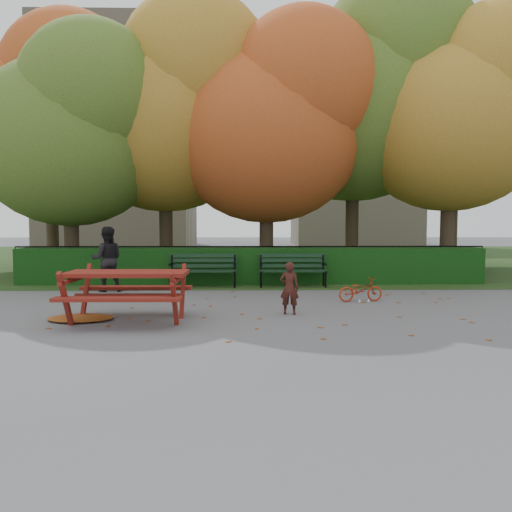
{
  "coord_description": "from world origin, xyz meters",
  "views": [
    {
      "loc": [
        -0.15,
        -9.6,
        1.76
      ],
      "look_at": [
        0.07,
        1.24,
        1.0
      ],
      "focal_mm": 35.0,
      "sensor_mm": 36.0,
      "label": 1
    }
  ],
  "objects_px": {
    "tree_e": "(464,112)",
    "bench_left": "(203,268)",
    "tree_a": "(77,128)",
    "tree_c": "(278,121)",
    "picnic_table": "(127,283)",
    "child": "(289,288)",
    "bench_right": "(292,267)",
    "tree_f": "(57,114)",
    "adult": "(107,259)",
    "tree_d": "(367,94)",
    "bicycle": "(360,290)",
    "tree_b": "(174,108)",
    "tree_g": "(465,127)"
  },
  "relations": [
    {
      "from": "adult",
      "to": "tree_g",
      "type": "bearing_deg",
      "value": -162.99
    },
    {
      "from": "adult",
      "to": "tree_c",
      "type": "bearing_deg",
      "value": -158.38
    },
    {
      "from": "tree_a",
      "to": "tree_e",
      "type": "xyz_separation_m",
      "value": [
        11.71,
        0.19,
        0.56
      ]
    },
    {
      "from": "tree_a",
      "to": "tree_c",
      "type": "bearing_deg",
      "value": 3.65
    },
    {
      "from": "tree_d",
      "to": "tree_f",
      "type": "height_order",
      "value": "tree_d"
    },
    {
      "from": "tree_f",
      "to": "bench_left",
      "type": "bearing_deg",
      "value": -43.51
    },
    {
      "from": "tree_c",
      "to": "tree_d",
      "type": "distance_m",
      "value": 3.5
    },
    {
      "from": "tree_e",
      "to": "bench_right",
      "type": "distance_m",
      "value": 7.38
    },
    {
      "from": "bench_left",
      "to": "bicycle",
      "type": "xyz_separation_m",
      "value": [
        3.66,
        -2.53,
        -0.26
      ]
    },
    {
      "from": "tree_d",
      "to": "tree_g",
      "type": "xyz_separation_m",
      "value": [
        4.46,
        2.53,
        -0.61
      ]
    },
    {
      "from": "bench_left",
      "to": "picnic_table",
      "type": "height_order",
      "value": "picnic_table"
    },
    {
      "from": "tree_c",
      "to": "picnic_table",
      "type": "relative_size",
      "value": 3.85
    },
    {
      "from": "bench_right",
      "to": "tree_e",
      "type": "bearing_deg",
      "value": 20.87
    },
    {
      "from": "adult",
      "to": "child",
      "type": "bearing_deg",
      "value": 130.71
    },
    {
      "from": "tree_b",
      "to": "child",
      "type": "distance_m",
      "value": 9.12
    },
    {
      "from": "tree_g",
      "to": "child",
      "type": "xyz_separation_m",
      "value": [
        -7.66,
        -10.04,
        -4.88
      ]
    },
    {
      "from": "tree_d",
      "to": "bench_left",
      "type": "xyz_separation_m",
      "value": [
        -5.18,
        -3.53,
        -5.46
      ]
    },
    {
      "from": "tree_e",
      "to": "child",
      "type": "height_order",
      "value": "tree_e"
    },
    {
      "from": "tree_f",
      "to": "bench_right",
      "type": "xyz_separation_m",
      "value": [
        8.23,
        -5.54,
        -5.17
      ]
    },
    {
      "from": "tree_b",
      "to": "picnic_table",
      "type": "bearing_deg",
      "value": -88.33
    },
    {
      "from": "bench_left",
      "to": "picnic_table",
      "type": "xyz_separation_m",
      "value": [
        -0.92,
        -4.61,
        0.17
      ]
    },
    {
      "from": "tree_e",
      "to": "bench_left",
      "type": "distance_m",
      "value": 9.29
    },
    {
      "from": "tree_a",
      "to": "child",
      "type": "bearing_deg",
      "value": -44.98
    },
    {
      "from": "tree_c",
      "to": "child",
      "type": "distance_m",
      "value": 7.6
    },
    {
      "from": "bench_left",
      "to": "tree_g",
      "type": "bearing_deg",
      "value": 32.17
    },
    {
      "from": "bench_right",
      "to": "tree_b",
      "type": "bearing_deg",
      "value": 139.33
    },
    {
      "from": "tree_a",
      "to": "tree_d",
      "type": "relative_size",
      "value": 0.78
    },
    {
      "from": "tree_b",
      "to": "tree_c",
      "type": "xyz_separation_m",
      "value": [
        3.28,
        -0.78,
        -0.58
      ]
    },
    {
      "from": "tree_e",
      "to": "bench_left",
      "type": "bearing_deg",
      "value": -165.19
    },
    {
      "from": "tree_d",
      "to": "bicycle",
      "type": "relative_size",
      "value": 9.7
    },
    {
      "from": "tree_f",
      "to": "tree_g",
      "type": "xyz_separation_m",
      "value": [
        15.47,
        0.52,
        -0.32
      ]
    },
    {
      "from": "tree_e",
      "to": "bicycle",
      "type": "distance_m",
      "value": 7.86
    },
    {
      "from": "tree_e",
      "to": "picnic_table",
      "type": "height_order",
      "value": "tree_e"
    },
    {
      "from": "child",
      "to": "bicycle",
      "type": "distance_m",
      "value": 2.24
    },
    {
      "from": "tree_f",
      "to": "child",
      "type": "xyz_separation_m",
      "value": [
        7.8,
        -9.52,
        -5.19
      ]
    },
    {
      "from": "tree_a",
      "to": "bench_right",
      "type": "xyz_separation_m",
      "value": [
        6.29,
        -1.88,
        -4.0
      ]
    },
    {
      "from": "tree_f",
      "to": "adult",
      "type": "height_order",
      "value": "tree_f"
    },
    {
      "from": "tree_g",
      "to": "tree_a",
      "type": "bearing_deg",
      "value": -162.81
    },
    {
      "from": "picnic_table",
      "to": "adult",
      "type": "height_order",
      "value": "adult"
    },
    {
      "from": "bench_left",
      "to": "adult",
      "type": "xyz_separation_m",
      "value": [
        -2.33,
        -0.8,
        0.29
      ]
    },
    {
      "from": "tree_a",
      "to": "tree_d",
      "type": "height_order",
      "value": "tree_d"
    },
    {
      "from": "tree_a",
      "to": "tree_e",
      "type": "relative_size",
      "value": 0.92
    },
    {
      "from": "tree_a",
      "to": "tree_b",
      "type": "relative_size",
      "value": 0.85
    },
    {
      "from": "tree_f",
      "to": "adult",
      "type": "bearing_deg",
      "value": -61.07
    },
    {
      "from": "tree_e",
      "to": "bench_right",
      "type": "bearing_deg",
      "value": -159.13
    },
    {
      "from": "tree_c",
      "to": "bench_right",
      "type": "xyz_separation_m",
      "value": [
        0.27,
        -2.26,
        -4.3
      ]
    },
    {
      "from": "tree_g",
      "to": "bench_left",
      "type": "bearing_deg",
      "value": -147.83
    },
    {
      "from": "tree_g",
      "to": "adult",
      "type": "distance_m",
      "value": 14.53
    },
    {
      "from": "bench_left",
      "to": "child",
      "type": "relative_size",
      "value": 1.81
    },
    {
      "from": "tree_b",
      "to": "picnic_table",
      "type": "distance_m",
      "value": 8.99
    }
  ]
}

